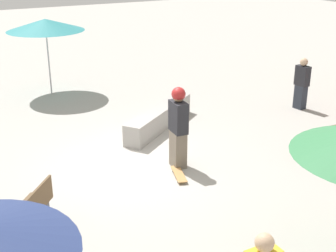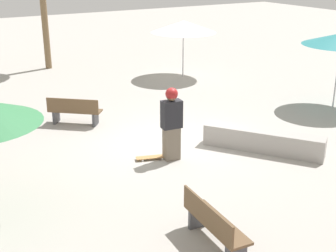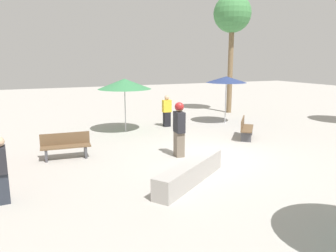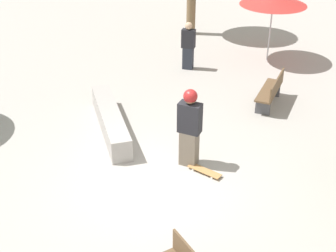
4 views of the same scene
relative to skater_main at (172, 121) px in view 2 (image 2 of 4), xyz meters
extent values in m
plane|color=#ADA8A0|center=(-0.90, 0.45, -1.00)|extent=(60.00, 60.00, 0.00)
cube|color=#726656|center=(0.00, 0.00, -0.58)|extent=(0.31, 0.41, 0.84)
cube|color=#232328|center=(0.00, 0.00, 0.19)|extent=(0.32, 0.52, 0.69)
sphere|color=#8C6647|center=(0.00, 0.00, 0.67)|extent=(0.27, 0.27, 0.27)
sphere|color=maroon|center=(0.00, 0.00, 0.70)|extent=(0.31, 0.31, 0.31)
cube|color=#B7844C|center=(-0.23, -0.44, -0.94)|extent=(0.43, 0.82, 0.02)
cylinder|color=silver|center=(-0.23, -0.70, -0.98)|extent=(0.04, 0.06, 0.05)
cylinder|color=silver|center=(-0.39, -0.65, -0.98)|extent=(0.04, 0.06, 0.05)
cylinder|color=silver|center=(-0.08, -0.23, -0.98)|extent=(0.04, 0.06, 0.05)
cylinder|color=silver|center=(-0.24, -0.18, -0.98)|extent=(0.04, 0.06, 0.05)
cube|color=#A8A39E|center=(0.77, 2.32, -0.72)|extent=(2.83, 2.21, 0.57)
cube|color=#47474C|center=(-4.12, -1.64, -0.80)|extent=(0.35, 0.32, 0.40)
cube|color=#47474C|center=(-3.31, -0.68, -0.80)|extent=(0.35, 0.32, 0.40)
cube|color=brown|center=(-3.72, -1.16, -0.58)|extent=(1.37, 1.51, 0.05)
cube|color=brown|center=(-3.56, -1.29, -0.35)|extent=(1.06, 1.25, 0.40)
cube|color=#47474C|center=(2.94, -1.18, -0.80)|extent=(0.11, 0.40, 0.40)
cube|color=brown|center=(3.57, -1.22, -0.58)|extent=(1.63, 0.56, 0.05)
cube|color=brown|center=(3.55, -1.42, -0.35)|extent=(1.60, 0.16, 0.40)
cylinder|color=#B7B7BC|center=(-7.01, 4.77, 0.08)|extent=(0.05, 0.05, 2.17)
cone|color=white|center=(-7.01, 4.77, 1.10)|extent=(2.69, 2.69, 0.48)
cylinder|color=brown|center=(-11.46, 0.38, 1.71)|extent=(0.28, 0.28, 5.42)
camera|label=1|loc=(-4.85, -8.21, 3.66)|focal=50.00mm
camera|label=2|loc=(9.24, -5.56, 3.84)|focal=50.00mm
camera|label=3|loc=(4.69, 9.70, 2.27)|focal=35.00mm
camera|label=4|loc=(-8.47, -2.49, 5.04)|focal=50.00mm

